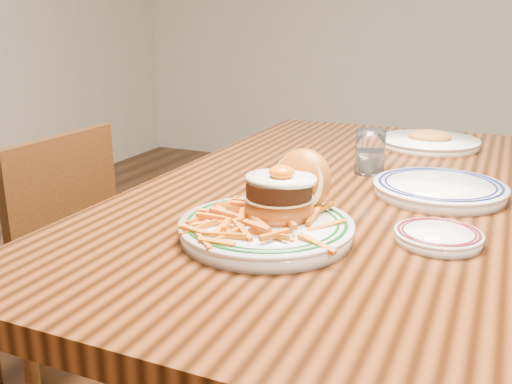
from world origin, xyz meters
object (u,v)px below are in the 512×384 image
at_px(main_plate, 273,213).
at_px(side_plate, 438,236).
at_px(table, 333,219).
at_px(chair_left, 41,267).

xyz_separation_m(main_plate, side_plate, (0.28, 0.08, -0.03)).
bearing_deg(side_plate, table, 117.92).
xyz_separation_m(chair_left, side_plate, (1.08, -0.12, 0.31)).
xyz_separation_m(table, main_plate, (-0.01, -0.37, 0.13)).
xyz_separation_m(table, side_plate, (0.27, -0.28, 0.10)).
bearing_deg(chair_left, main_plate, -13.44).
relative_size(table, chair_left, 1.90).
distance_m(main_plate, side_plate, 0.30).
relative_size(table, main_plate, 4.77).
relative_size(table, side_plate, 10.43).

